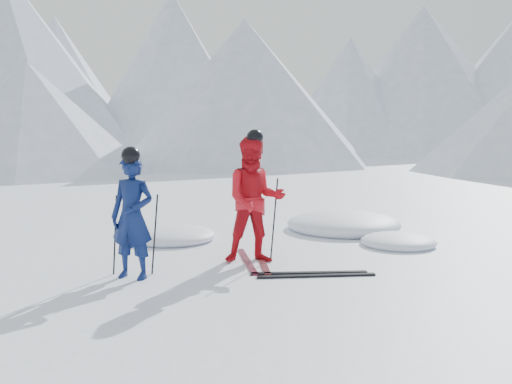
{
  "coord_description": "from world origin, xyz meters",
  "views": [
    {
      "loc": [
        -1.42,
        -8.01,
        2.03
      ],
      "look_at": [
        -1.89,
        0.5,
        1.1
      ],
      "focal_mm": 38.0,
      "sensor_mm": 36.0,
      "label": 1
    }
  ],
  "objects": [
    {
      "name": "ground",
      "position": [
        0.0,
        0.0,
        0.0
      ],
      "size": [
        160.0,
        160.0,
        0.0
      ],
      "primitive_type": "plane",
      "color": "white",
      "rests_on": "ground"
    },
    {
      "name": "mountain_range",
      "position": [
        5.71,
        35.31,
        6.72
      ],
      "size": [
        106.15,
        62.94,
        15.53
      ],
      "color": "#B2BCD1",
      "rests_on": "ground"
    },
    {
      "name": "skier_blue",
      "position": [
        -3.55,
        -0.67,
        0.87
      ],
      "size": [
        0.72,
        0.56,
        1.74
      ],
      "primitive_type": "imported",
      "rotation": [
        0.0,
        0.0,
        -0.25
      ],
      "color": "#0D1B4E",
      "rests_on": "ground"
    },
    {
      "name": "skier_red",
      "position": [
        -1.9,
        0.37,
        0.99
      ],
      "size": [
        1.08,
        0.9,
        1.98
      ],
      "primitive_type": "imported",
      "rotation": [
        0.0,
        0.0,
        0.17
      ],
      "color": "red",
      "rests_on": "ground"
    },
    {
      "name": "pole_blue_left",
      "position": [
        -3.85,
        -0.52,
        0.58
      ],
      "size": [
        0.12,
        0.08,
        1.16
      ],
      "primitive_type": "cylinder",
      "rotation": [
        0.05,
        0.08,
        0.0
      ],
      "color": "black",
      "rests_on": "ground"
    },
    {
      "name": "pole_blue_right",
      "position": [
        -3.3,
        -0.42,
        0.58
      ],
      "size": [
        0.12,
        0.07,
        1.16
      ],
      "primitive_type": "cylinder",
      "rotation": [
        -0.04,
        0.08,
        0.0
      ],
      "color": "black",
      "rests_on": "ground"
    },
    {
      "name": "pole_red_left",
      "position": [
        -2.2,
        0.62,
        0.66
      ],
      "size": [
        0.13,
        0.1,
        1.32
      ],
      "primitive_type": "cylinder",
      "rotation": [
        0.06,
        0.08,
        0.0
      ],
      "color": "black",
      "rests_on": "ground"
    },
    {
      "name": "pole_red_right",
      "position": [
        -1.6,
        0.52,
        0.66
      ],
      "size": [
        0.13,
        0.09,
        1.32
      ],
      "primitive_type": "cylinder",
      "rotation": [
        -0.05,
        0.08,
        0.0
      ],
      "color": "black",
      "rests_on": "ground"
    },
    {
      "name": "ski_worn_left",
      "position": [
        -2.02,
        0.37,
        0.01
      ],
      "size": [
        0.44,
        1.68,
        0.03
      ],
      "primitive_type": "cube",
      "rotation": [
        0.0,
        0.0,
        0.21
      ],
      "color": "black",
      "rests_on": "ground"
    },
    {
      "name": "ski_worn_right",
      "position": [
        -1.78,
        0.37,
        0.01
      ],
      "size": [
        0.32,
        1.7,
        0.03
      ],
      "primitive_type": "cube",
      "rotation": [
        0.0,
        0.0,
        0.14
      ],
      "color": "black",
      "rests_on": "ground"
    },
    {
      "name": "ski_loose_a",
      "position": [
        -1.08,
        -0.32,
        0.01
      ],
      "size": [
        1.7,
        0.29,
        0.03
      ],
      "primitive_type": "cube",
      "rotation": [
        0.0,
        0.0,
        1.69
      ],
      "color": "black",
      "rests_on": "ground"
    },
    {
      "name": "ski_loose_b",
      "position": [
        -0.98,
        -0.47,
        0.01
      ],
      "size": [
        1.69,
        0.35,
        0.03
      ],
      "primitive_type": "cube",
      "rotation": [
        0.0,
        0.0,
        1.73
      ],
      "color": "black",
      "rests_on": "ground"
    },
    {
      "name": "snow_lumps",
      "position": [
        -0.7,
        2.69,
        0.0
      ],
      "size": [
        7.14,
        5.9,
        0.52
      ],
      "color": "white",
      "rests_on": "ground"
    }
  ]
}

